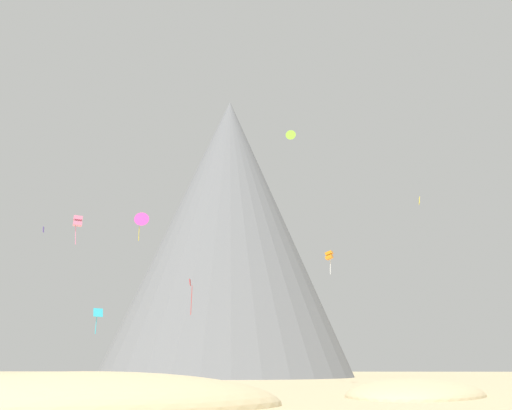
# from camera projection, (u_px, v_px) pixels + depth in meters

# --- Properties ---
(ground_plane) EXTENTS (400.00, 400.00, 0.00)m
(ground_plane) POSITION_uv_depth(u_px,v_px,m) (141.00, 406.00, 34.57)
(ground_plane) COLOR #C6B284
(dune_foreground_left) EXTENTS (26.89, 21.95, 4.11)m
(dune_foreground_left) POSITION_uv_depth(u_px,v_px,m) (80.00, 410.00, 31.37)
(dune_foreground_left) COLOR #C6B284
(dune_foreground_left) RESTS_ON ground_plane
(dune_foreground_right) EXTENTS (16.54, 21.12, 2.71)m
(dune_foreground_right) POSITION_uv_depth(u_px,v_px,m) (416.00, 396.00, 46.42)
(dune_foreground_right) COLOR #C6B284
(dune_foreground_right) RESTS_ON ground_plane
(bush_mid_center) EXTENTS (3.13, 3.13, 0.66)m
(bush_mid_center) POSITION_uv_depth(u_px,v_px,m) (407.00, 388.00, 53.71)
(bush_mid_center) COLOR #386633
(bush_mid_center) RESTS_ON ground_plane
(bush_far_left) EXTENTS (2.01, 2.01, 1.04)m
(bush_far_left) POSITION_uv_depth(u_px,v_px,m) (155.00, 389.00, 46.90)
(bush_far_left) COLOR #386633
(bush_far_left) RESTS_ON ground_plane
(rock_massif) EXTENTS (56.39, 56.93, 63.86)m
(rock_massif) POSITION_uv_depth(u_px,v_px,m) (231.00, 240.00, 128.54)
(rock_massif) COLOR slate
(rock_massif) RESTS_ON ground_plane
(kite_pink_mid) EXTENTS (1.35, 1.34, 3.45)m
(kite_pink_mid) POSITION_uv_depth(u_px,v_px,m) (78.00, 221.00, 68.20)
(kite_pink_mid) COLOR pink
(kite_indigo_mid) EXTENTS (0.41, 1.12, 0.88)m
(kite_indigo_mid) POSITION_uv_depth(u_px,v_px,m) (43.00, 230.00, 75.66)
(kite_indigo_mid) COLOR #5138B2
(kite_red_mid) EXTENTS (0.50, 0.95, 5.43)m
(kite_red_mid) POSITION_uv_depth(u_px,v_px,m) (191.00, 288.00, 87.68)
(kite_red_mid) COLOR red
(kite_yellow_mid) EXTENTS (0.26, 0.87, 1.00)m
(kite_yellow_mid) POSITION_uv_depth(u_px,v_px,m) (419.00, 201.00, 75.64)
(kite_yellow_mid) COLOR yellow
(kite_magenta_mid) EXTENTS (2.23, 1.21, 4.16)m
(kite_magenta_mid) POSITION_uv_depth(u_px,v_px,m) (142.00, 220.00, 81.57)
(kite_magenta_mid) COLOR #D1339E
(kite_lime_high) EXTENTS (1.43, 0.43, 1.41)m
(kite_lime_high) POSITION_uv_depth(u_px,v_px,m) (291.00, 135.00, 80.05)
(kite_lime_high) COLOR #8CD133
(kite_orange_mid) EXTENTS (1.23, 1.18, 3.22)m
(kite_orange_mid) POSITION_uv_depth(u_px,v_px,m) (329.00, 256.00, 77.28)
(kite_orange_mid) COLOR orange
(kite_cyan_low) EXTENTS (1.08, 0.92, 2.92)m
(kite_cyan_low) POSITION_uv_depth(u_px,v_px,m) (98.00, 315.00, 65.31)
(kite_cyan_low) COLOR #33BCDB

